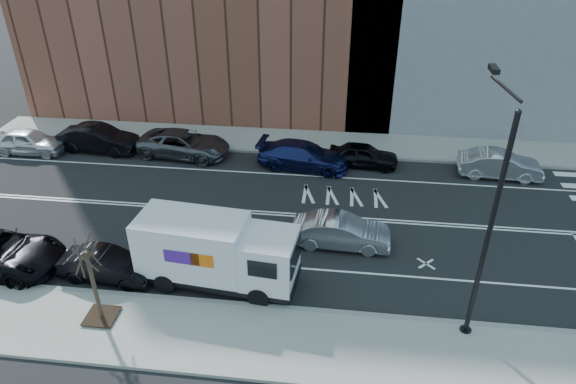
% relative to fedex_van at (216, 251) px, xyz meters
% --- Properties ---
extents(ground, '(120.00, 120.00, 0.00)m').
position_rel_fedex_van_xyz_m(ground, '(3.03, 5.60, -1.62)').
color(ground, black).
rests_on(ground, ground).
extents(sidewalk_near, '(44.00, 3.60, 0.15)m').
position_rel_fedex_van_xyz_m(sidewalk_near, '(3.03, -3.20, -1.54)').
color(sidewalk_near, gray).
rests_on(sidewalk_near, ground).
extents(sidewalk_far, '(44.00, 3.60, 0.15)m').
position_rel_fedex_van_xyz_m(sidewalk_far, '(3.03, 14.40, -1.54)').
color(sidewalk_far, gray).
rests_on(sidewalk_far, ground).
extents(curb_near, '(44.00, 0.25, 0.17)m').
position_rel_fedex_van_xyz_m(curb_near, '(3.03, -1.40, -1.53)').
color(curb_near, gray).
rests_on(curb_near, ground).
extents(curb_far, '(44.00, 0.25, 0.17)m').
position_rel_fedex_van_xyz_m(curb_far, '(3.03, 12.60, -1.53)').
color(curb_far, gray).
rests_on(curb_far, ground).
extents(road_markings, '(40.00, 8.60, 0.01)m').
position_rel_fedex_van_xyz_m(road_markings, '(3.03, 5.60, -1.61)').
color(road_markings, white).
rests_on(road_markings, ground).
extents(streetlight, '(0.44, 4.02, 9.34)m').
position_rel_fedex_van_xyz_m(streetlight, '(10.03, -1.31, 3.46)').
color(streetlight, black).
rests_on(streetlight, ground).
extents(street_tree, '(1.20, 1.20, 3.75)m').
position_rel_fedex_van_xyz_m(street_tree, '(-3.97, -2.80, -0.16)').
color(street_tree, black).
rests_on(street_tree, ground).
extents(fedex_van, '(6.93, 2.94, 3.08)m').
position_rel_fedex_van_xyz_m(fedex_van, '(0.00, 0.00, 0.00)').
color(fedex_van, black).
rests_on(fedex_van, ground).
extents(far_parked_a, '(4.67, 1.90, 1.59)m').
position_rel_fedex_van_xyz_m(far_parked_a, '(-14.89, 10.91, -0.82)').
color(far_parked_a, silver).
rests_on(far_parked_a, ground).
extents(far_parked_b, '(5.22, 2.23, 1.67)m').
position_rel_fedex_van_xyz_m(far_parked_b, '(-10.57, 11.70, -0.78)').
color(far_parked_b, black).
rests_on(far_parked_b, ground).
extents(far_parked_c, '(6.00, 3.26, 1.60)m').
position_rel_fedex_van_xyz_m(far_parked_c, '(-4.97, 11.69, -0.82)').
color(far_parked_c, '#4F5057').
rests_on(far_parked_c, ground).
extents(far_parked_d, '(5.73, 2.90, 1.59)m').
position_rel_fedex_van_xyz_m(far_parked_d, '(2.64, 10.95, -0.82)').
color(far_parked_d, navy).
rests_on(far_parked_d, ground).
extents(far_parked_e, '(4.29, 1.99, 1.42)m').
position_rel_fedex_van_xyz_m(far_parked_e, '(6.23, 11.61, -0.90)').
color(far_parked_e, black).
rests_on(far_parked_e, ground).
extents(far_parked_f, '(4.80, 1.88, 1.56)m').
position_rel_fedex_van_xyz_m(far_parked_f, '(14.11, 11.17, -0.84)').
color(far_parked_f, '#B1B1B6').
rests_on(far_parked_f, ground).
extents(driving_sedan, '(4.63, 1.74, 1.51)m').
position_rel_fedex_van_xyz_m(driving_sedan, '(5.14, 3.29, -0.86)').
color(driving_sedan, '#AAA9AE').
rests_on(driving_sedan, ground).
extents(near_parked_rear_a, '(4.21, 1.72, 1.36)m').
position_rel_fedex_van_xyz_m(near_parked_rear_a, '(-4.74, -0.33, -0.94)').
color(near_parked_rear_a, black).
rests_on(near_parked_rear_a, ground).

